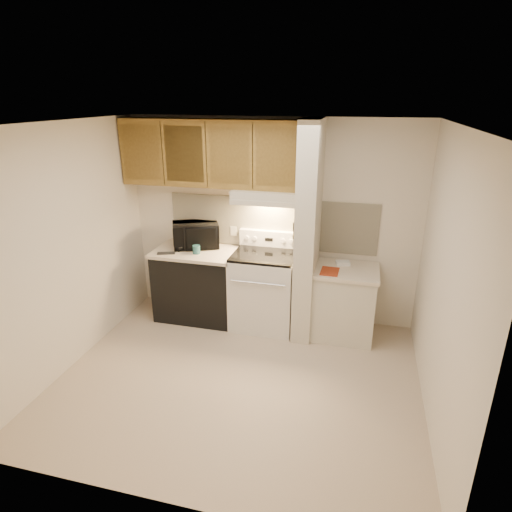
% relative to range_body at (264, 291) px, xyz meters
% --- Properties ---
extents(floor, '(3.60, 3.60, 0.00)m').
position_rel_range_body_xyz_m(floor, '(0.00, -1.16, -0.46)').
color(floor, '#C2AC92').
rests_on(floor, ground).
extents(ceiling, '(3.60, 3.60, 0.00)m').
position_rel_range_body_xyz_m(ceiling, '(0.00, -1.16, 2.04)').
color(ceiling, white).
rests_on(ceiling, wall_back).
extents(wall_back, '(3.60, 2.50, 0.02)m').
position_rel_range_body_xyz_m(wall_back, '(0.00, 0.34, 0.79)').
color(wall_back, beige).
rests_on(wall_back, floor).
extents(wall_left, '(0.02, 3.00, 2.50)m').
position_rel_range_body_xyz_m(wall_left, '(-1.80, -1.16, 0.79)').
color(wall_left, beige).
rests_on(wall_left, floor).
extents(wall_right, '(0.02, 3.00, 2.50)m').
position_rel_range_body_xyz_m(wall_right, '(1.80, -1.16, 0.79)').
color(wall_right, beige).
rests_on(wall_right, floor).
extents(backsplash, '(2.60, 0.02, 0.63)m').
position_rel_range_body_xyz_m(backsplash, '(0.00, 0.33, 0.78)').
color(backsplash, '#F7EDC8').
rests_on(backsplash, wall_back).
extents(range_body, '(0.76, 0.65, 0.92)m').
position_rel_range_body_xyz_m(range_body, '(0.00, 0.00, 0.00)').
color(range_body, silver).
rests_on(range_body, floor).
extents(oven_window, '(0.50, 0.01, 0.30)m').
position_rel_range_body_xyz_m(oven_window, '(0.00, -0.32, 0.04)').
color(oven_window, black).
rests_on(oven_window, range_body).
extents(oven_handle, '(0.65, 0.02, 0.02)m').
position_rel_range_body_xyz_m(oven_handle, '(0.00, -0.35, 0.26)').
color(oven_handle, silver).
rests_on(oven_handle, range_body).
extents(cooktop, '(0.74, 0.64, 0.03)m').
position_rel_range_body_xyz_m(cooktop, '(0.00, 0.00, 0.48)').
color(cooktop, black).
rests_on(cooktop, range_body).
extents(range_backguard, '(0.76, 0.08, 0.20)m').
position_rel_range_body_xyz_m(range_backguard, '(0.00, 0.28, 0.59)').
color(range_backguard, silver).
rests_on(range_backguard, range_body).
extents(range_display, '(0.10, 0.01, 0.04)m').
position_rel_range_body_xyz_m(range_display, '(0.00, 0.24, 0.59)').
color(range_display, black).
rests_on(range_display, range_backguard).
extents(range_knob_left_outer, '(0.05, 0.02, 0.05)m').
position_rel_range_body_xyz_m(range_knob_left_outer, '(-0.28, 0.24, 0.59)').
color(range_knob_left_outer, silver).
rests_on(range_knob_left_outer, range_backguard).
extents(range_knob_left_inner, '(0.05, 0.02, 0.05)m').
position_rel_range_body_xyz_m(range_knob_left_inner, '(-0.18, 0.24, 0.59)').
color(range_knob_left_inner, silver).
rests_on(range_knob_left_inner, range_backguard).
extents(range_knob_right_inner, '(0.05, 0.02, 0.05)m').
position_rel_range_body_xyz_m(range_knob_right_inner, '(0.18, 0.24, 0.59)').
color(range_knob_right_inner, silver).
rests_on(range_knob_right_inner, range_backguard).
extents(range_knob_right_outer, '(0.05, 0.02, 0.05)m').
position_rel_range_body_xyz_m(range_knob_right_outer, '(0.28, 0.24, 0.59)').
color(range_knob_right_outer, silver).
rests_on(range_knob_right_outer, range_backguard).
extents(dishwasher_front, '(1.00, 0.63, 0.87)m').
position_rel_range_body_xyz_m(dishwasher_front, '(-0.88, 0.01, -0.03)').
color(dishwasher_front, black).
rests_on(dishwasher_front, floor).
extents(left_countertop, '(1.04, 0.67, 0.04)m').
position_rel_range_body_xyz_m(left_countertop, '(-0.88, 0.01, 0.43)').
color(left_countertop, beige).
rests_on(left_countertop, dishwasher_front).
extents(spoon_rest, '(0.23, 0.14, 0.01)m').
position_rel_range_body_xyz_m(spoon_rest, '(-1.19, -0.19, 0.46)').
color(spoon_rest, black).
rests_on(spoon_rest, left_countertop).
extents(teal_jar, '(0.10, 0.10, 0.10)m').
position_rel_range_body_xyz_m(teal_jar, '(-0.83, -0.09, 0.50)').
color(teal_jar, '#275C5F').
rests_on(teal_jar, left_countertop).
extents(outlet, '(0.08, 0.01, 0.12)m').
position_rel_range_body_xyz_m(outlet, '(-0.48, 0.32, 0.64)').
color(outlet, beige).
rests_on(outlet, backsplash).
extents(microwave, '(0.67, 0.58, 0.31)m').
position_rel_range_body_xyz_m(microwave, '(-0.93, 0.15, 0.61)').
color(microwave, black).
rests_on(microwave, left_countertop).
extents(partition_pillar, '(0.22, 0.70, 2.50)m').
position_rel_range_body_xyz_m(partition_pillar, '(0.51, -0.01, 0.79)').
color(partition_pillar, beige).
rests_on(partition_pillar, floor).
extents(pillar_trim, '(0.01, 0.70, 0.04)m').
position_rel_range_body_xyz_m(pillar_trim, '(0.39, -0.01, 0.84)').
color(pillar_trim, olive).
rests_on(pillar_trim, partition_pillar).
extents(knife_strip, '(0.02, 0.42, 0.04)m').
position_rel_range_body_xyz_m(knife_strip, '(0.39, -0.06, 0.86)').
color(knife_strip, black).
rests_on(knife_strip, partition_pillar).
extents(knife_blade_a, '(0.01, 0.03, 0.16)m').
position_rel_range_body_xyz_m(knife_blade_a, '(0.38, -0.21, 0.76)').
color(knife_blade_a, silver).
rests_on(knife_blade_a, knife_strip).
extents(knife_handle_a, '(0.02, 0.02, 0.10)m').
position_rel_range_body_xyz_m(knife_handle_a, '(0.38, -0.21, 0.91)').
color(knife_handle_a, black).
rests_on(knife_handle_a, knife_strip).
extents(knife_blade_b, '(0.01, 0.04, 0.18)m').
position_rel_range_body_xyz_m(knife_blade_b, '(0.38, -0.14, 0.75)').
color(knife_blade_b, silver).
rests_on(knife_blade_b, knife_strip).
extents(knife_handle_b, '(0.02, 0.02, 0.10)m').
position_rel_range_body_xyz_m(knife_handle_b, '(0.38, -0.12, 0.91)').
color(knife_handle_b, black).
rests_on(knife_handle_b, knife_strip).
extents(knife_blade_c, '(0.01, 0.04, 0.20)m').
position_rel_range_body_xyz_m(knife_blade_c, '(0.38, -0.07, 0.74)').
color(knife_blade_c, silver).
rests_on(knife_blade_c, knife_strip).
extents(knife_handle_c, '(0.02, 0.02, 0.10)m').
position_rel_range_body_xyz_m(knife_handle_c, '(0.38, -0.05, 0.91)').
color(knife_handle_c, black).
rests_on(knife_handle_c, knife_strip).
extents(knife_blade_d, '(0.01, 0.04, 0.16)m').
position_rel_range_body_xyz_m(knife_blade_d, '(0.38, 0.02, 0.76)').
color(knife_blade_d, silver).
rests_on(knife_blade_d, knife_strip).
extents(knife_handle_d, '(0.02, 0.02, 0.10)m').
position_rel_range_body_xyz_m(knife_handle_d, '(0.38, 0.02, 0.91)').
color(knife_handle_d, black).
rests_on(knife_handle_d, knife_strip).
extents(knife_blade_e, '(0.01, 0.04, 0.18)m').
position_rel_range_body_xyz_m(knife_blade_e, '(0.38, 0.09, 0.75)').
color(knife_blade_e, silver).
rests_on(knife_blade_e, knife_strip).
extents(knife_handle_e, '(0.02, 0.02, 0.10)m').
position_rel_range_body_xyz_m(knife_handle_e, '(0.38, 0.10, 0.91)').
color(knife_handle_e, black).
rests_on(knife_handle_e, knife_strip).
extents(oven_mitt, '(0.03, 0.11, 0.26)m').
position_rel_range_body_xyz_m(oven_mitt, '(0.38, 0.17, 0.73)').
color(oven_mitt, slate).
rests_on(oven_mitt, partition_pillar).
extents(right_cab_base, '(0.70, 0.60, 0.81)m').
position_rel_range_body_xyz_m(right_cab_base, '(0.97, -0.01, -0.06)').
color(right_cab_base, beige).
rests_on(right_cab_base, floor).
extents(right_countertop, '(0.74, 0.64, 0.04)m').
position_rel_range_body_xyz_m(right_countertop, '(0.97, -0.01, 0.37)').
color(right_countertop, beige).
rests_on(right_countertop, right_cab_base).
extents(red_folder, '(0.21, 0.28, 0.01)m').
position_rel_range_body_xyz_m(red_folder, '(0.79, -0.13, 0.39)').
color(red_folder, '#9C3116').
rests_on(red_folder, right_countertop).
extents(white_box, '(0.18, 0.14, 0.04)m').
position_rel_range_body_xyz_m(white_box, '(0.92, 0.13, 0.41)').
color(white_box, white).
rests_on(white_box, right_countertop).
extents(range_hood, '(0.78, 0.44, 0.15)m').
position_rel_range_body_xyz_m(range_hood, '(0.00, 0.12, 1.17)').
color(range_hood, beige).
rests_on(range_hood, upper_cabinets).
extents(hood_lip, '(0.78, 0.04, 0.06)m').
position_rel_range_body_xyz_m(hood_lip, '(0.00, -0.08, 1.12)').
color(hood_lip, beige).
rests_on(hood_lip, range_hood).
extents(upper_cabinets, '(2.18, 0.33, 0.77)m').
position_rel_range_body_xyz_m(upper_cabinets, '(-0.69, 0.17, 1.62)').
color(upper_cabinets, olive).
rests_on(upper_cabinets, wall_back).
extents(cab_door_a, '(0.46, 0.01, 0.63)m').
position_rel_range_body_xyz_m(cab_door_a, '(-1.51, 0.01, 1.62)').
color(cab_door_a, olive).
rests_on(cab_door_a, upper_cabinets).
extents(cab_gap_a, '(0.01, 0.01, 0.73)m').
position_rel_range_body_xyz_m(cab_gap_a, '(-1.23, 0.01, 1.62)').
color(cab_gap_a, black).
rests_on(cab_gap_a, upper_cabinets).
extents(cab_door_b, '(0.46, 0.01, 0.63)m').
position_rel_range_body_xyz_m(cab_door_b, '(-0.96, 0.01, 1.62)').
color(cab_door_b, olive).
rests_on(cab_door_b, upper_cabinets).
extents(cab_gap_b, '(0.01, 0.01, 0.73)m').
position_rel_range_body_xyz_m(cab_gap_b, '(-0.69, 0.01, 1.62)').
color(cab_gap_b, black).
rests_on(cab_gap_b, upper_cabinets).
extents(cab_door_c, '(0.46, 0.01, 0.63)m').
position_rel_range_body_xyz_m(cab_door_c, '(-0.42, 0.01, 1.62)').
color(cab_door_c, olive).
rests_on(cab_door_c, upper_cabinets).
extents(cab_gap_c, '(0.01, 0.01, 0.73)m').
position_rel_range_body_xyz_m(cab_gap_c, '(-0.14, 0.01, 1.62)').
color(cab_gap_c, black).
rests_on(cab_gap_c, upper_cabinets).
extents(cab_door_d, '(0.46, 0.01, 0.63)m').
position_rel_range_body_xyz_m(cab_door_d, '(0.13, 0.01, 1.62)').
color(cab_door_d, olive).
rests_on(cab_door_d, upper_cabinets).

